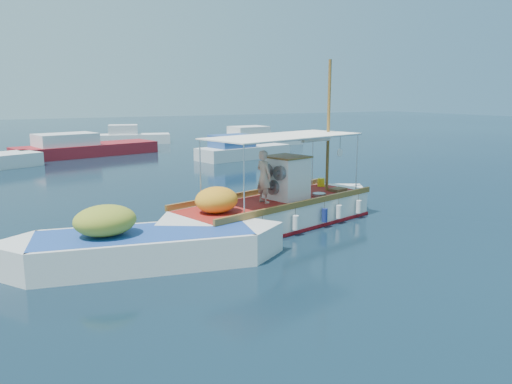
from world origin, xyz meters
TOP-DOWN VIEW (x-y plane):
  - ground at (0.00, 0.00)m, footprint 160.00×160.00m
  - fishing_caique at (-0.32, 0.78)m, footprint 8.76×3.98m
  - dinghy at (-5.13, -0.81)m, footprint 7.14×3.10m
  - bg_boat_n at (-2.49, 22.87)m, footprint 9.85×4.87m
  - bg_boat_ne at (6.41, 16.45)m, footprint 6.67×3.43m
  - bg_boat_e at (11.45, 23.43)m, footprint 7.24×3.03m
  - bg_boat_far_n at (2.81, 30.03)m, footprint 6.25×3.46m

SIDE VIEW (x-z plane):
  - ground at x=0.00m, z-range 0.00..0.00m
  - dinghy at x=-5.13m, z-range -0.52..1.26m
  - fishing_caique at x=-0.32m, z-range -2.27..3.24m
  - bg_boat_n at x=-2.49m, z-range -0.41..1.39m
  - bg_boat_ne at x=6.41m, z-range -0.41..1.39m
  - bg_boat_far_n at x=2.81m, z-range -0.41..1.39m
  - bg_boat_e at x=11.45m, z-range -0.41..1.39m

